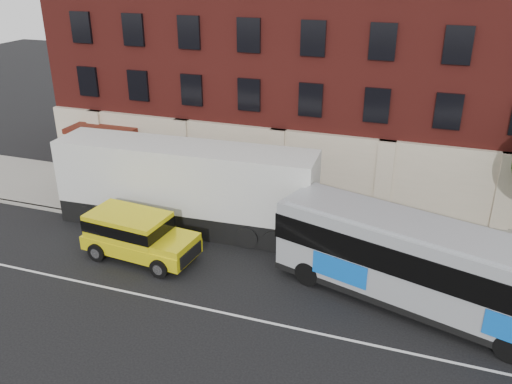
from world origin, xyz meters
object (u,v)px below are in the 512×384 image
(city_bus, at_px, (440,269))
(shipping_container, at_px, (186,188))
(sign_pole, at_px, (94,193))
(yellow_suv, at_px, (135,233))

(city_bus, xyz_separation_m, shipping_container, (-12.49, 3.52, 0.18))
(shipping_container, bearing_deg, sign_pole, -172.45)
(yellow_suv, bearing_deg, city_bus, 0.28)
(sign_pole, bearing_deg, city_bus, -9.15)
(sign_pole, height_order, yellow_suv, sign_pole)
(sign_pole, height_order, shipping_container, shipping_container)
(sign_pole, distance_m, yellow_suv, 5.14)
(city_bus, bearing_deg, yellow_suv, -179.72)
(sign_pole, bearing_deg, shipping_container, 7.55)
(sign_pole, distance_m, shipping_container, 5.22)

